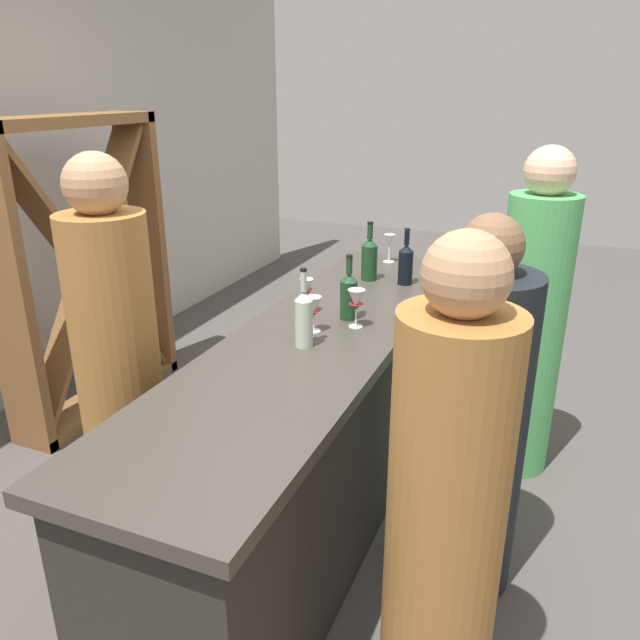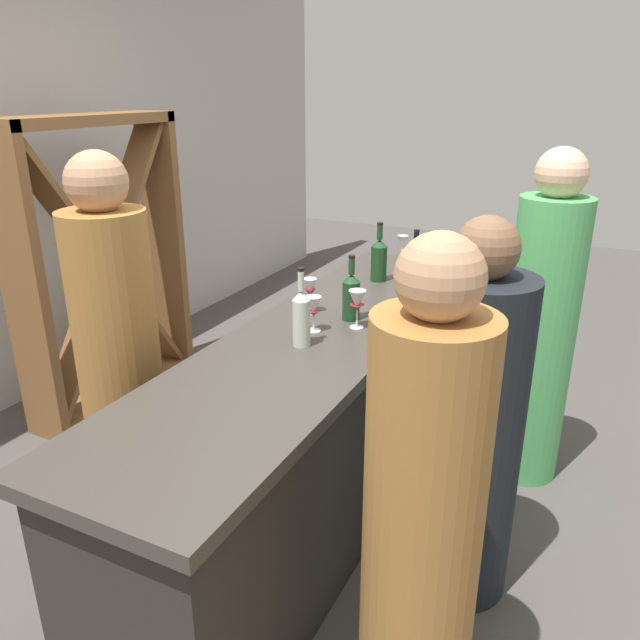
{
  "view_description": "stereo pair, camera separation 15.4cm",
  "coord_description": "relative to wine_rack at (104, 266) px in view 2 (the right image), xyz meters",
  "views": [
    {
      "loc": [
        -2.15,
        -0.89,
        1.84
      ],
      "look_at": [
        0.0,
        0.0,
        0.95
      ],
      "focal_mm": 34.62,
      "sensor_mm": 36.0,
      "label": 1
    },
    {
      "loc": [
        -2.09,
        -1.03,
        1.84
      ],
      "look_at": [
        0.0,
        0.0,
        0.95
      ],
      "focal_mm": 34.62,
      "sensor_mm": 36.0,
      "label": 2
    }
  ],
  "objects": [
    {
      "name": "person_left_guest",
      "position": [
        0.3,
        -2.42,
        -0.1
      ],
      "size": [
        0.36,
        0.36,
        1.6
      ],
      "rotation": [
        0.0,
        0.0,
        1.44
      ],
      "color": "#4CA559",
      "rests_on": "ground"
    },
    {
      "name": "person_right_guest",
      "position": [
        -0.59,
        -2.31,
        -0.19
      ],
      "size": [
        0.38,
        0.38,
        1.45
      ],
      "rotation": [
        0.0,
        0.0,
        1.57
      ],
      "color": "black",
      "rests_on": "ground"
    },
    {
      "name": "person_server_behind",
      "position": [
        -0.97,
        -1.03,
        -0.08
      ],
      "size": [
        0.37,
        0.37,
        1.64
      ],
      "rotation": [
        0.0,
        0.0,
        -1.39
      ],
      "color": "#9E6B33",
      "rests_on": "ground"
    },
    {
      "name": "wine_glass_far_left",
      "position": [
        -0.29,
        -1.51,
        0.16
      ],
      "size": [
        0.07,
        0.07,
        0.15
      ],
      "color": "white",
      "rests_on": "bar_counter"
    },
    {
      "name": "bar_counter",
      "position": [
        -0.48,
        -1.65,
        -0.39
      ],
      "size": [
        2.55,
        0.64,
        0.9
      ],
      "color": "#2A2723",
      "rests_on": "ground"
    },
    {
      "name": "person_center_guest",
      "position": [
        -1.24,
        -2.33,
        -0.13
      ],
      "size": [
        0.33,
        0.33,
        1.54
      ],
      "rotation": [
        0.0,
        0.0,
        1.53
      ],
      "color": "#9E6B33",
      "rests_on": "ground"
    },
    {
      "name": "wine_bottle_center_near_black",
      "position": [
        0.28,
        -1.8,
        0.16
      ],
      "size": [
        0.07,
        0.07,
        0.28
      ],
      "color": "black",
      "rests_on": "bar_counter"
    },
    {
      "name": "wine_bottle_second_left_olive_green",
      "position": [
        -0.29,
        -1.71,
        0.16
      ],
      "size": [
        0.07,
        0.07,
        0.28
      ],
      "color": "#193D1E",
      "rests_on": "bar_counter"
    },
    {
      "name": "wine_glass_near_right",
      "position": [
        0.65,
        -1.61,
        0.17
      ],
      "size": [
        0.06,
        0.06,
        0.16
      ],
      "color": "white",
      "rests_on": "bar_counter"
    },
    {
      "name": "wine_bottle_leftmost_clear_pale",
      "position": [
        -0.64,
        -1.65,
        0.17
      ],
      "size": [
        0.07,
        0.07,
        0.31
      ],
      "color": "#B7C6B2",
      "rests_on": "bar_counter"
    },
    {
      "name": "wine_rack",
      "position": [
        0.0,
        0.0,
        0.0
      ],
      "size": [
        1.16,
        0.28,
        1.7
      ],
      "color": "brown",
      "rests_on": "ground"
    },
    {
      "name": "wine_glass_near_left",
      "position": [
        -0.37,
        -1.77,
        0.17
      ],
      "size": [
        0.07,
        0.07,
        0.16
      ],
      "color": "white",
      "rests_on": "bar_counter"
    },
    {
      "name": "wine_bottle_second_right_olive_green",
      "position": [
        0.29,
        -1.61,
        0.17
      ],
      "size": [
        0.08,
        0.08,
        0.3
      ],
      "color": "#193D1E",
      "rests_on": "bar_counter"
    },
    {
      "name": "wine_glass_near_center",
      "position": [
        -0.49,
        -1.62,
        0.15
      ],
      "size": [
        0.07,
        0.07,
        0.15
      ],
      "color": "white",
      "rests_on": "bar_counter"
    },
    {
      "name": "ground_plane",
      "position": [
        -0.48,
        -1.65,
        -0.85
      ],
      "size": [
        12.0,
        12.0,
        0.0
      ],
      "primitive_type": "plane",
      "color": "#4C4744"
    }
  ]
}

